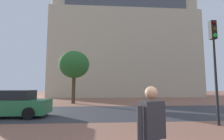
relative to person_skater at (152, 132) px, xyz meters
name	(u,v)px	position (x,y,z in m)	size (l,w,h in m)	color
ground_plane	(114,111)	(0.12, 9.32, -0.96)	(120.00, 120.00, 0.00)	#93604C
street_asphalt_strip	(114,112)	(0.12, 8.90, -0.96)	(120.00, 6.99, 0.00)	#38383D
landmark_building	(122,48)	(3.78, 31.36, 9.00)	(27.19, 14.43, 33.56)	beige
person_skater	(152,132)	(0.00, 0.00, 0.00)	(0.56, 0.40, 1.73)	slate
car_green	(10,104)	(-6.14, 7.36, -0.22)	(4.40, 2.01, 1.54)	#287042
traffic_light_pole	(214,51)	(4.47, 4.43, 2.44)	(0.28, 0.34, 4.89)	black
tree_curb_far	(74,65)	(-3.73, 15.25, 3.19)	(3.28, 3.28, 5.66)	#4C3823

